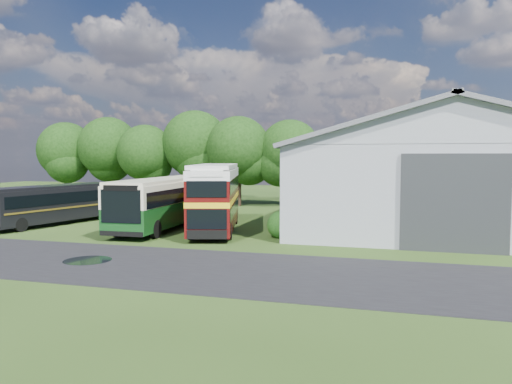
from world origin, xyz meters
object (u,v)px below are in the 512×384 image
(bus_green_single, at_px, (166,201))
(storage_shed, at_px, (438,166))
(bus_dark_single, at_px, (55,204))
(bus_maroon_double, at_px, (215,198))

(bus_green_single, bearing_deg, storage_shed, 21.41)
(bus_green_single, xyz_separation_m, bus_dark_single, (-8.42, -0.64, -0.30))
(bus_green_single, xyz_separation_m, bus_maroon_double, (3.80, -0.51, 0.36))
(storage_shed, distance_m, bus_green_single, 19.82)
(bus_green_single, height_order, bus_maroon_double, bus_maroon_double)
(storage_shed, height_order, bus_green_single, storage_shed)
(storage_shed, bearing_deg, bus_dark_single, -161.75)
(storage_shed, distance_m, bus_dark_single, 27.90)
(bus_maroon_double, relative_size, bus_dark_single, 1.00)
(storage_shed, xyz_separation_m, bus_maroon_double, (-14.15, -8.56, -2.00))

